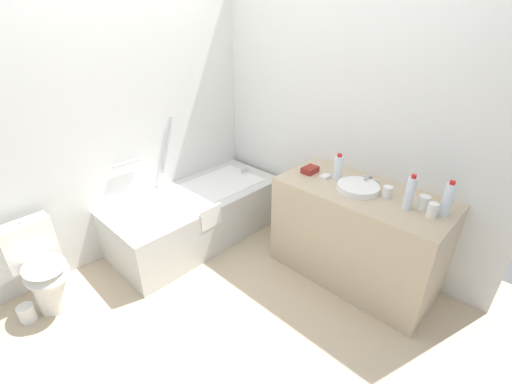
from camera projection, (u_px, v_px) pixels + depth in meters
The scene contains 17 objects.
ground_plane at pixel (229, 304), 2.66m from camera, with size 3.62×3.62×0.00m, color #C1AD8E.
wall_back_tiled at pixel (120, 124), 2.94m from camera, with size 3.02×0.10×2.37m, color silver.
wall_right_mirror at pixel (338, 122), 2.98m from camera, with size 0.10×2.99×2.37m, color silver.
bathtub at pixel (198, 214), 3.37m from camera, with size 1.70×0.76×1.17m.
toilet at pixel (42, 269), 2.52m from camera, with size 0.35×0.49×0.71m.
vanity_counter at pixel (356, 234), 2.80m from camera, with size 0.64×1.32×0.82m, color tan.
sink_basin at pixel (358, 187), 2.60m from camera, with size 0.32×0.32×0.05m, color white.
sink_faucet at pixel (370, 179), 2.72m from camera, with size 0.13×0.15×0.07m.
water_bottle_0 at pixel (410, 193), 2.32m from camera, with size 0.06×0.06×0.26m.
water_bottle_1 at pixel (448, 199), 2.24m from camera, with size 0.06×0.06×0.25m.
water_bottle_2 at pixel (338, 168), 2.72m from camera, with size 0.07×0.07×0.23m.
drinking_glass_0 at pixel (387, 192), 2.49m from camera, with size 0.07×0.07×0.09m, color white.
drinking_glass_1 at pixel (424, 203), 2.34m from camera, with size 0.08×0.08×0.10m, color white.
drinking_glass_2 at pixel (432, 210), 2.25m from camera, with size 0.07×0.07×0.10m, color white.
amenity_basket at pixel (310, 170), 2.89m from camera, with size 0.14×0.10×0.05m, color maroon.
soap_dish at pixel (325, 176), 2.81m from camera, with size 0.09×0.06×0.02m, color white.
toilet_paper_roll at pixel (27, 313), 2.50m from camera, with size 0.11×0.11×0.14m, color white.
Camera 1 is at (-1.25, -1.50, 2.03)m, focal length 23.72 mm.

